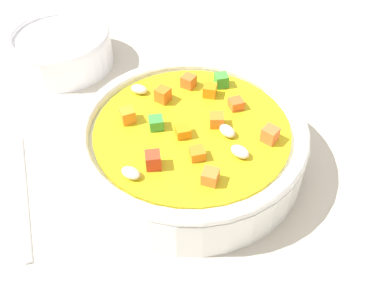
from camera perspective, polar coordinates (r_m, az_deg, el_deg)
The scene contains 4 objects.
ground_plane at distance 42.44cm, azimuth -0.00°, elevation -3.32°, with size 140.00×140.00×2.00cm, color #BAB2A0.
soup_bowl_main at distance 39.71cm, azimuth 0.00°, elevation 0.30°, with size 20.96×20.96×5.92cm.
spoon at distance 36.31cm, azimuth -20.80°, elevation -16.35°, with size 21.69×13.72×1.02cm.
side_bowl_small at distance 55.41cm, azimuth -17.04°, elevation 12.16°, with size 12.26×12.26×4.53cm.
Camera 1 is at (-18.35, 21.49, 30.66)cm, focal length 40.18 mm.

